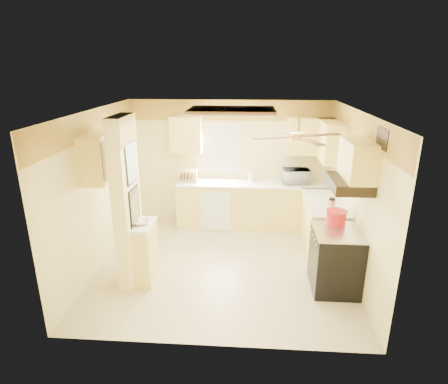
# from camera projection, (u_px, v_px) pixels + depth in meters

# --- Properties ---
(floor) EXTENTS (4.00, 4.00, 0.00)m
(floor) POSITION_uv_depth(u_px,v_px,m) (223.00, 264.00, 6.20)
(floor) COLOR #CDB88D
(floor) RESTS_ON ground
(ceiling) EXTENTS (4.00, 4.00, 0.00)m
(ceiling) POSITION_uv_depth(u_px,v_px,m) (223.00, 111.00, 5.39)
(ceiling) COLOR white
(ceiling) RESTS_ON wall_back
(wall_back) EXTENTS (4.00, 0.00, 4.00)m
(wall_back) POSITION_uv_depth(u_px,v_px,m) (230.00, 163.00, 7.59)
(wall_back) COLOR #FEEE9B
(wall_back) RESTS_ON floor
(wall_front) EXTENTS (4.00, 0.00, 4.00)m
(wall_front) POSITION_uv_depth(u_px,v_px,m) (210.00, 251.00, 4.00)
(wall_front) COLOR #FEEE9B
(wall_front) RESTS_ON floor
(wall_left) EXTENTS (0.00, 3.80, 3.80)m
(wall_left) POSITION_uv_depth(u_px,v_px,m) (98.00, 190.00, 5.93)
(wall_left) COLOR #FEEE9B
(wall_left) RESTS_ON floor
(wall_right) EXTENTS (0.00, 3.80, 3.80)m
(wall_right) POSITION_uv_depth(u_px,v_px,m) (355.00, 196.00, 5.66)
(wall_right) COLOR #FEEE9B
(wall_right) RESTS_ON floor
(wallpaper_border) EXTENTS (4.00, 0.02, 0.40)m
(wallpaper_border) POSITION_uv_depth(u_px,v_px,m) (230.00, 110.00, 7.23)
(wallpaper_border) COLOR #FFD54B
(wallpaper_border) RESTS_ON wall_back
(partition_column) EXTENTS (0.20, 0.70, 2.50)m
(partition_column) POSITION_uv_depth(u_px,v_px,m) (127.00, 203.00, 5.37)
(partition_column) COLOR #FEEE9B
(partition_column) RESTS_ON floor
(partition_ledge) EXTENTS (0.25, 0.55, 0.90)m
(partition_ledge) POSITION_uv_depth(u_px,v_px,m) (146.00, 254.00, 5.61)
(partition_ledge) COLOR #FFE674
(partition_ledge) RESTS_ON floor
(ledge_top) EXTENTS (0.28, 0.58, 0.04)m
(ledge_top) POSITION_uv_depth(u_px,v_px,m) (143.00, 225.00, 5.46)
(ledge_top) COLOR white
(ledge_top) RESTS_ON partition_ledge
(lower_cabinets_back) EXTENTS (3.00, 0.60, 0.90)m
(lower_cabinets_back) POSITION_uv_depth(u_px,v_px,m) (254.00, 206.00, 7.53)
(lower_cabinets_back) COLOR #FFE674
(lower_cabinets_back) RESTS_ON floor
(lower_cabinets_right) EXTENTS (0.60, 1.40, 0.90)m
(lower_cabinets_right) POSITION_uv_depth(u_px,v_px,m) (323.00, 228.00, 6.51)
(lower_cabinets_right) COLOR #FFE674
(lower_cabinets_right) RESTS_ON floor
(countertop_back) EXTENTS (3.04, 0.64, 0.04)m
(countertop_back) POSITION_uv_depth(u_px,v_px,m) (254.00, 183.00, 7.37)
(countertop_back) COLOR white
(countertop_back) RESTS_ON lower_cabinets_back
(countertop_right) EXTENTS (0.64, 1.44, 0.04)m
(countertop_right) POSITION_uv_depth(u_px,v_px,m) (325.00, 202.00, 6.36)
(countertop_right) COLOR white
(countertop_right) RESTS_ON lower_cabinets_right
(dishwasher_panel) EXTENTS (0.58, 0.02, 0.80)m
(dishwasher_panel) POSITION_uv_depth(u_px,v_px,m) (215.00, 211.00, 7.29)
(dishwasher_panel) COLOR white
(dishwasher_panel) RESTS_ON lower_cabinets_back
(window) EXTENTS (0.92, 0.02, 1.02)m
(window) POSITION_uv_depth(u_px,v_px,m) (218.00, 148.00, 7.50)
(window) COLOR white
(window) RESTS_ON wall_back
(upper_cab_back_left) EXTENTS (0.60, 0.35, 0.70)m
(upper_cab_back_left) POSITION_uv_depth(u_px,v_px,m) (186.00, 134.00, 7.29)
(upper_cab_back_left) COLOR #FFE674
(upper_cab_back_left) RESTS_ON wall_back
(upper_cab_back_right) EXTENTS (0.90, 0.35, 0.70)m
(upper_cab_back_right) POSITION_uv_depth(u_px,v_px,m) (311.00, 136.00, 7.13)
(upper_cab_back_right) COLOR #FFE674
(upper_cab_back_right) RESTS_ON wall_back
(upper_cab_right) EXTENTS (0.35, 1.00, 0.70)m
(upper_cab_right) POSITION_uv_depth(u_px,v_px,m) (330.00, 141.00, 6.66)
(upper_cab_right) COLOR #FFE674
(upper_cab_right) RESTS_ON wall_right
(upper_cab_left_wall) EXTENTS (0.35, 0.75, 0.70)m
(upper_cab_left_wall) POSITION_uv_depth(u_px,v_px,m) (98.00, 157.00, 5.49)
(upper_cab_left_wall) COLOR #FFE674
(upper_cab_left_wall) RESTS_ON wall_left
(upper_cab_over_stove) EXTENTS (0.35, 0.76, 0.52)m
(upper_cab_over_stove) POSITION_uv_depth(u_px,v_px,m) (358.00, 160.00, 4.93)
(upper_cab_over_stove) COLOR #FFE674
(upper_cab_over_stove) RESTS_ON wall_right
(stove) EXTENTS (0.68, 0.77, 0.92)m
(stove) POSITION_uv_depth(u_px,v_px,m) (335.00, 260.00, 5.42)
(stove) COLOR black
(stove) RESTS_ON floor
(range_hood) EXTENTS (0.50, 0.76, 0.14)m
(range_hood) POSITION_uv_depth(u_px,v_px,m) (349.00, 183.00, 5.04)
(range_hood) COLOR black
(range_hood) RESTS_ON upper_cab_over_stove
(poster_menu) EXTENTS (0.02, 0.42, 0.57)m
(poster_menu) POSITION_uv_depth(u_px,v_px,m) (131.00, 163.00, 5.17)
(poster_menu) COLOR black
(poster_menu) RESTS_ON partition_column
(poster_nashville) EXTENTS (0.02, 0.42, 0.57)m
(poster_nashville) POSITION_uv_depth(u_px,v_px,m) (135.00, 207.00, 5.38)
(poster_nashville) COLOR black
(poster_nashville) RESTS_ON partition_column
(ceiling_light_panel) EXTENTS (1.35, 0.95, 0.06)m
(ceiling_light_panel) POSITION_uv_depth(u_px,v_px,m) (232.00, 111.00, 5.87)
(ceiling_light_panel) COLOR brown
(ceiling_light_panel) RESTS_ON ceiling
(ceiling_fan) EXTENTS (1.15, 1.15, 0.26)m
(ceiling_fan) POSITION_uv_depth(u_px,v_px,m) (298.00, 136.00, 4.74)
(ceiling_fan) COLOR gold
(ceiling_fan) RESTS_ON ceiling
(vent_grate) EXTENTS (0.02, 0.40, 0.25)m
(vent_grate) POSITION_uv_depth(u_px,v_px,m) (382.00, 138.00, 4.48)
(vent_grate) COLOR black
(vent_grate) RESTS_ON wall_right
(microwave) EXTENTS (0.54, 0.39, 0.28)m
(microwave) POSITION_uv_depth(u_px,v_px,m) (296.00, 176.00, 7.28)
(microwave) COLOR white
(microwave) RESTS_ON countertop_back
(bowl) EXTENTS (0.32, 0.32, 0.06)m
(bowl) POSITION_uv_depth(u_px,v_px,m) (141.00, 222.00, 5.44)
(bowl) COLOR white
(bowl) RESTS_ON ledge_top
(dutch_oven) EXTENTS (0.30, 0.30, 0.20)m
(dutch_oven) POSITION_uv_depth(u_px,v_px,m) (336.00, 217.00, 5.50)
(dutch_oven) COLOR red
(dutch_oven) RESTS_ON stove
(kettle) EXTENTS (0.14, 0.14, 0.21)m
(kettle) POSITION_uv_depth(u_px,v_px,m) (332.00, 205.00, 5.91)
(kettle) COLOR silver
(kettle) RESTS_ON countertop_right
(dish_rack) EXTENTS (0.37, 0.28, 0.21)m
(dish_rack) POSITION_uv_depth(u_px,v_px,m) (189.00, 177.00, 7.46)
(dish_rack) COLOR tan
(dish_rack) RESTS_ON countertop_back
(utensil_crock) EXTENTS (0.12, 0.12, 0.24)m
(utensil_crock) POSITION_uv_depth(u_px,v_px,m) (252.00, 177.00, 7.44)
(utensil_crock) COLOR white
(utensil_crock) RESTS_ON countertop_back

